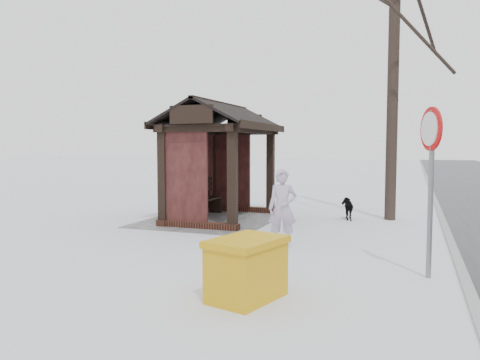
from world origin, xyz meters
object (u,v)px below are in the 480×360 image
object	(u,v)px
bus_shelter	(216,138)
grit_bin	(247,268)
dog	(346,208)
pedestrian	(282,208)
road_sign	(431,156)

from	to	relation	value
bus_shelter	grit_bin	bearing A→B (deg)	26.77
grit_bin	dog	bearing A→B (deg)	-166.72
pedestrian	road_sign	xyz separation A→B (m)	(1.33, 2.58, 1.04)
grit_bin	road_sign	world-z (taller)	road_sign
dog	grit_bin	distance (m)	7.01
pedestrian	road_sign	size ratio (longest dim) A/B	0.60
pedestrian	road_sign	world-z (taller)	road_sign
bus_shelter	dog	bearing A→B (deg)	108.71
grit_bin	road_sign	distance (m)	3.18
road_sign	bus_shelter	bearing A→B (deg)	-152.02
dog	bus_shelter	bearing A→B (deg)	-176.85
pedestrian	dog	xyz separation A→B (m)	(-3.82, 0.71, -0.43)
dog	road_sign	xyz separation A→B (m)	(5.15, 1.87, 1.47)
bus_shelter	dog	world-z (taller)	bus_shelter
pedestrian	grit_bin	world-z (taller)	pedestrian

